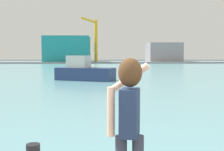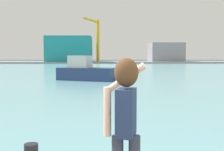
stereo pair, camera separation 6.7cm
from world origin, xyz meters
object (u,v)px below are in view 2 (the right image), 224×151
Objects in this scene: warehouse_right at (165,52)px; boat_moored at (85,71)px; person_photographer at (125,115)px; warehouse_left at (69,49)px; port_crane at (96,35)px.

boat_moored is at bearing -108.10° from warehouse_right.
person_photographer is 95.67m from warehouse_right.
warehouse_right is at bearing 6.37° from warehouse_left.
person_photographer is 0.13× the size of port_crane.
warehouse_left reaches higher than boat_moored.
person_photographer is at bearing -82.26° from warehouse_left.
warehouse_left is at bearing 22.13° from person_photographer.
warehouse_left is 10.49m from port_crane.
port_crane is (-1.03, 62.08, 7.97)m from boat_moored.
boat_moored is 0.52× the size of warehouse_right.
person_photographer is 0.29× the size of boat_moored.
person_photographer is at bearing -62.70° from boat_moored.
port_crane is at bearing 16.55° from person_photographer.
warehouse_left is 32.78m from warehouse_right.
person_photographer is 86.78m from port_crane.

